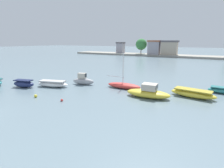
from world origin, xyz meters
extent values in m
ellipsoid|color=navy|center=(-5.30, 9.57, 0.50)|extent=(3.61, 2.11, 1.00)
cube|color=#161E41|center=(-5.30, 9.57, 1.06)|extent=(2.90, 1.73, 0.13)
ellipsoid|color=white|center=(-1.75, 11.91, 0.39)|extent=(5.15, 2.87, 0.77)
cube|color=#AFAFAF|center=(-1.75, 11.91, 0.86)|extent=(4.14, 2.35, 0.18)
ellipsoid|color=#9E9EA3|center=(1.41, 15.32, 0.51)|extent=(3.70, 1.81, 1.02)
cube|color=#BCB2A3|center=(1.23, 15.28, 1.43)|extent=(1.37, 0.92, 0.82)
cube|color=black|center=(1.84, 15.42, 1.51)|extent=(0.21, 0.59, 0.57)
ellipsoid|color=#C63833|center=(8.02, 16.43, 0.40)|extent=(5.17, 1.81, 0.79)
cylinder|color=silver|center=(7.87, 16.42, 2.98)|extent=(0.10, 0.10, 4.37)
cylinder|color=#B7B7BC|center=(6.66, 16.38, 1.66)|extent=(2.74, 0.18, 0.08)
ellipsoid|color=yellow|center=(12.46, 14.08, 0.48)|extent=(5.49, 2.50, 0.96)
cube|color=#BCB2A3|center=(12.62, 14.10, 1.35)|extent=(1.84, 1.57, 0.77)
cube|color=black|center=(13.48, 14.16, 1.43)|extent=(0.18, 1.30, 0.54)
ellipsoid|color=yellow|center=(17.25, 16.84, 0.42)|extent=(5.46, 2.38, 0.85)
cube|color=#A8952A|center=(17.25, 16.84, 0.92)|extent=(4.37, 1.97, 0.15)
ellipsoid|color=teal|center=(20.51, 20.63, 0.35)|extent=(3.54, 1.55, 0.70)
cube|color=#226367|center=(20.51, 20.63, 0.77)|extent=(2.84, 1.30, 0.13)
sphere|color=red|center=(4.32, 7.73, 0.15)|extent=(0.29, 0.29, 0.29)
sphere|color=yellow|center=(0.46, 7.20, 0.19)|extent=(0.37, 0.37, 0.37)
cube|color=gray|center=(0.00, 74.57, 0.41)|extent=(92.52, 9.85, 0.83)
cube|color=#99939E|center=(-22.19, 74.84, 3.17)|extent=(3.40, 3.33, 4.69)
cube|color=#565156|center=(-22.19, 74.84, 5.86)|extent=(3.73, 3.67, 0.70)
cube|color=#99939E|center=(-4.48, 73.11, 3.58)|extent=(5.05, 3.34, 5.51)
cube|color=#995B42|center=(-4.48, 73.11, 6.69)|extent=(5.55, 3.68, 0.70)
cube|color=#B2A38E|center=(2.14, 73.65, 3.54)|extent=(6.62, 3.55, 5.43)
cube|color=#565156|center=(2.14, 73.65, 6.60)|extent=(7.28, 3.90, 0.70)
cylinder|color=brown|center=(-10.97, 74.20, 1.96)|extent=(0.36, 0.36, 2.26)
sphere|color=#387A3D|center=(-10.97, 74.20, 5.17)|extent=(5.21, 5.21, 5.21)
camera|label=1|loc=(18.81, -6.03, 6.78)|focal=28.11mm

